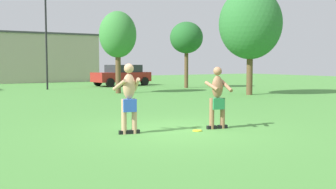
{
  "coord_description": "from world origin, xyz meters",
  "views": [
    {
      "loc": [
        -5.63,
        -8.73,
        1.75
      ],
      "look_at": [
        -0.05,
        0.29,
        0.92
      ],
      "focal_mm": 43.69,
      "sensor_mm": 36.0,
      "label": 1
    }
  ],
  "objects_px": {
    "player_in_green": "(217,97)",
    "tree_right_field": "(118,35)",
    "car_red_far_end": "(122,75)",
    "tree_left_field": "(250,24)",
    "lamp_post": "(46,32)",
    "tree_behind_players": "(186,38)",
    "player_near": "(129,97)",
    "frisbee": "(197,131)"
  },
  "relations": [
    {
      "from": "player_in_green",
      "to": "tree_right_field",
      "type": "distance_m",
      "value": 13.44
    },
    {
      "from": "car_red_far_end",
      "to": "tree_right_field",
      "type": "distance_m",
      "value": 7.95
    },
    {
      "from": "tree_left_field",
      "to": "tree_right_field",
      "type": "relative_size",
      "value": 1.24
    },
    {
      "from": "car_red_far_end",
      "to": "tree_right_field",
      "type": "relative_size",
      "value": 0.97
    },
    {
      "from": "lamp_post",
      "to": "tree_behind_players",
      "type": "height_order",
      "value": "lamp_post"
    },
    {
      "from": "player_in_green",
      "to": "lamp_post",
      "type": "bearing_deg",
      "value": 88.41
    },
    {
      "from": "player_in_green",
      "to": "car_red_far_end",
      "type": "bearing_deg",
      "value": 71.63
    },
    {
      "from": "player_near",
      "to": "tree_right_field",
      "type": "relative_size",
      "value": 0.37
    },
    {
      "from": "lamp_post",
      "to": "tree_behind_players",
      "type": "xyz_separation_m",
      "value": [
        8.68,
        -3.25,
        -0.31
      ]
    },
    {
      "from": "player_near",
      "to": "frisbee",
      "type": "distance_m",
      "value": 1.97
    },
    {
      "from": "tree_left_field",
      "to": "car_red_far_end",
      "type": "bearing_deg",
      "value": 100.77
    },
    {
      "from": "frisbee",
      "to": "tree_behind_players",
      "type": "distance_m",
      "value": 18.23
    },
    {
      "from": "frisbee",
      "to": "tree_right_field",
      "type": "relative_size",
      "value": 0.05
    },
    {
      "from": "player_in_green",
      "to": "frisbee",
      "type": "xyz_separation_m",
      "value": [
        -0.67,
        -0.03,
        -0.84
      ]
    },
    {
      "from": "car_red_far_end",
      "to": "tree_behind_players",
      "type": "relative_size",
      "value": 0.99
    },
    {
      "from": "player_in_green",
      "to": "car_red_far_end",
      "type": "xyz_separation_m",
      "value": [
        6.51,
        19.59,
        -0.03
      ]
    },
    {
      "from": "frisbee",
      "to": "tree_left_field",
      "type": "height_order",
      "value": "tree_left_field"
    },
    {
      "from": "player_near",
      "to": "tree_behind_players",
      "type": "bearing_deg",
      "value": 51.33
    },
    {
      "from": "tree_behind_players",
      "to": "tree_right_field",
      "type": "bearing_deg",
      "value": -161.31
    },
    {
      "from": "player_near",
      "to": "car_red_far_end",
      "type": "distance_m",
      "value": 21.0
    },
    {
      "from": "tree_right_field",
      "to": "frisbee",
      "type": "bearing_deg",
      "value": -106.23
    },
    {
      "from": "car_red_far_end",
      "to": "tree_right_field",
      "type": "height_order",
      "value": "tree_right_field"
    },
    {
      "from": "tree_left_field",
      "to": "tree_right_field",
      "type": "xyz_separation_m",
      "value": [
        -5.61,
        4.75,
        -0.53
      ]
    },
    {
      "from": "player_near",
      "to": "lamp_post",
      "type": "xyz_separation_m",
      "value": [
        2.83,
        17.64,
        2.83
      ]
    },
    {
      "from": "player_near",
      "to": "tree_right_field",
      "type": "xyz_separation_m",
      "value": [
        5.4,
        12.32,
        2.38
      ]
    },
    {
      "from": "frisbee",
      "to": "car_red_far_end",
      "type": "distance_m",
      "value": 20.91
    },
    {
      "from": "frisbee",
      "to": "tree_right_field",
      "type": "distance_m",
      "value": 13.81
    },
    {
      "from": "player_in_green",
      "to": "car_red_far_end",
      "type": "distance_m",
      "value": 20.65
    },
    {
      "from": "car_red_far_end",
      "to": "tree_right_field",
      "type": "xyz_separation_m",
      "value": [
        -3.43,
        -6.74,
        2.47
      ]
    },
    {
      "from": "player_in_green",
      "to": "frisbee",
      "type": "bearing_deg",
      "value": -177.45
    },
    {
      "from": "tree_right_field",
      "to": "tree_behind_players",
      "type": "distance_m",
      "value": 6.45
    },
    {
      "from": "tree_behind_players",
      "to": "car_red_far_end",
      "type": "bearing_deg",
      "value": 119.84
    },
    {
      "from": "lamp_post",
      "to": "tree_left_field",
      "type": "bearing_deg",
      "value": -50.89
    },
    {
      "from": "frisbee",
      "to": "lamp_post",
      "type": "bearing_deg",
      "value": 86.31
    },
    {
      "from": "tree_left_field",
      "to": "tree_right_field",
      "type": "bearing_deg",
      "value": 139.75
    },
    {
      "from": "tree_behind_players",
      "to": "tree_left_field",
      "type": "bearing_deg",
      "value": -94.17
    },
    {
      "from": "lamp_post",
      "to": "tree_left_field",
      "type": "height_order",
      "value": "lamp_post"
    },
    {
      "from": "player_in_green",
      "to": "tree_right_field",
      "type": "xyz_separation_m",
      "value": [
        3.08,
        12.85,
        2.44
      ]
    },
    {
      "from": "car_red_far_end",
      "to": "tree_left_field",
      "type": "bearing_deg",
      "value": -79.23
    },
    {
      "from": "player_near",
      "to": "tree_left_field",
      "type": "bearing_deg",
      "value": 34.49
    },
    {
      "from": "player_in_green",
      "to": "tree_behind_players",
      "type": "height_order",
      "value": "tree_behind_players"
    },
    {
      "from": "car_red_far_end",
      "to": "tree_behind_players",
      "type": "height_order",
      "value": "tree_behind_players"
    }
  ]
}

